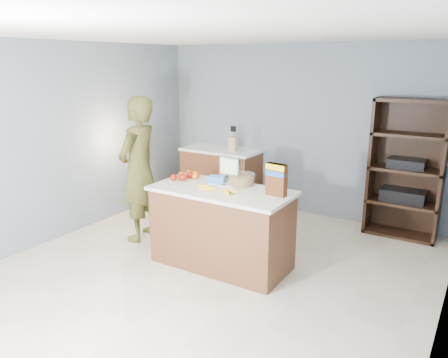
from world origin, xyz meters
The scene contains 15 objects.
floor centered at (0.00, 0.00, 0.00)m, with size 4.50×5.00×0.02m, color beige.
walls centered at (0.00, 0.00, 1.65)m, with size 4.52×5.02×2.51m.
counter_peninsula centered at (0.00, 0.30, 0.42)m, with size 1.56×0.76×0.90m.
back_cabinet centered at (-1.20, 2.20, 0.45)m, with size 1.24×0.62×0.90m.
shelving_unit centered at (1.55, 2.35, 0.86)m, with size 0.90×0.40×1.80m.
person centered at (-1.31, 0.42, 0.92)m, with size 0.67×0.44×1.84m, color #4A4A1D.
knife_block centered at (-0.95, 2.15, 1.02)m, with size 0.12×0.10×0.31m.
envelopes centered at (-0.07, 0.42, 0.90)m, with size 0.40×0.25×0.00m.
bananas centered at (0.02, 0.19, 0.92)m, with size 0.52×0.19×0.04m.
apples centered at (-0.59, 0.36, 0.94)m, with size 0.18×0.27×0.08m.
oranges centered at (-0.55, 0.51, 0.94)m, with size 0.26×0.18×0.07m.
blue_carton centered at (-0.18, 0.48, 0.94)m, with size 0.18×0.12×0.08m, color blue.
salad_bowl centered at (0.11, 0.55, 0.96)m, with size 0.30×0.30×0.13m.
tv centered at (-0.10, 0.63, 1.06)m, with size 0.28×0.12×0.28m.
cereal_box centered at (0.61, 0.40, 1.09)m, with size 0.23×0.11×0.33m.
Camera 1 is at (2.43, -3.56, 2.25)m, focal length 35.00 mm.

